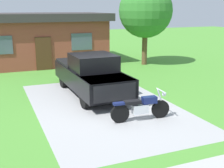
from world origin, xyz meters
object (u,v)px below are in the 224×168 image
Objects in this scene: motorcycle at (141,107)px; pickup_truck at (90,74)px; shade_tree at (146,11)px; neighbor_house at (37,38)px.

motorcycle is 0.39× the size of pickup_truck.
shade_tree is (5.80, 5.54, 2.69)m from pickup_truck.
shade_tree reaches higher than neighbor_house.
pickup_truck is at bearing -83.35° from neighbor_house.
pickup_truck is 8.46m from shade_tree.
shade_tree is at bearing 61.10° from motorcycle.
motorcycle is at bearing -80.96° from pickup_truck.
shade_tree is 7.77m from neighbor_house.
neighbor_house reaches higher than motorcycle.
shade_tree is at bearing 43.70° from pickup_truck.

